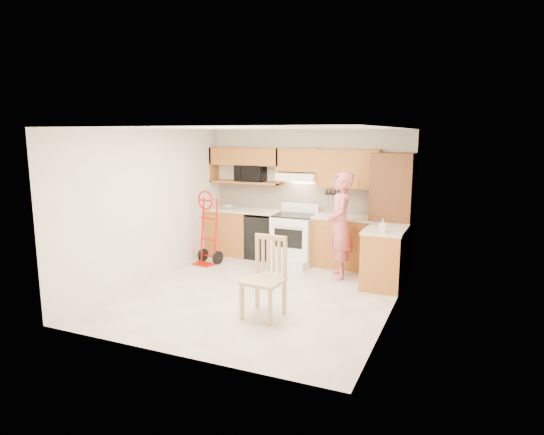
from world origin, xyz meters
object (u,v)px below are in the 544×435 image
Objects in this scene: microwave at (251,173)px; person at (340,225)px; range at (293,235)px; dining_chair at (263,278)px; hand_truck at (206,231)px.

person is (2.06, -0.82, -0.74)m from microwave.
person is at bearing -24.83° from range.
microwave is 0.32× the size of person.
dining_chair is at bearing -30.43° from person.
microwave is 0.54× the size of dining_chair.
microwave is at bearing -129.98° from person.
range is 2.66m from dining_chair.
hand_truck reaches higher than range.
dining_chair is (1.61, -2.94, -1.11)m from microwave.
person is at bearing 14.12° from hand_truck.
hand_truck is (-0.45, -1.00, -1.02)m from microwave.
microwave is 2.34m from person.
microwave reaches higher than hand_truck.
hand_truck is at bearing -115.75° from microwave.
microwave is at bearing 75.75° from hand_truck.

